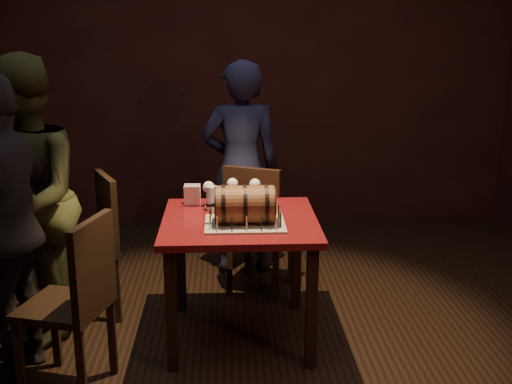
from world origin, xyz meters
TOP-DOWN VIEW (x-y plane):
  - room_shell at (0.00, 0.00)m, footprint 5.04×5.04m
  - pub_table at (-0.03, 0.20)m, footprint 0.90×0.90m
  - cake_board at (-0.01, 0.08)m, footprint 0.45×0.35m
  - barrel_cake at (-0.01, 0.08)m, footprint 0.39×0.23m
  - birthday_candles at (-0.00, 0.08)m, footprint 0.40×0.30m
  - wine_glass_left at (-0.22, 0.46)m, footprint 0.07×0.07m
  - wine_glass_mid at (-0.07, 0.54)m, footprint 0.07×0.07m
  - wine_glass_right at (0.07, 0.52)m, footprint 0.07×0.07m
  - pint_of_ale at (-0.19, 0.38)m, footprint 0.07×0.07m
  - menu_card at (-0.32, 0.48)m, footprint 0.10×0.05m
  - chair_back at (0.10, 0.83)m, footprint 0.53×0.53m
  - chair_left_rear at (-0.96, 0.54)m, footprint 0.53×0.53m
  - chair_left_front at (-0.87, -0.33)m, footprint 0.50×0.50m
  - person_back at (-0.00, 1.27)m, footprint 0.61×0.42m
  - person_left_rear at (-1.28, 0.26)m, footprint 0.83×0.96m
  - person_left_front at (-1.26, -0.15)m, footprint 0.58×1.02m

SIDE VIEW (x-z plane):
  - chair_back at x=0.10m, z-range 0.06..0.99m
  - chair_left_rear at x=-0.96m, z-range 0.06..0.99m
  - chair_left_front at x=-0.87m, z-range 0.06..0.99m
  - pub_table at x=-0.03m, z-range 0.27..1.02m
  - cake_board at x=-0.01m, z-range 0.75..0.76m
  - person_back at x=0.00m, z-range 0.00..1.60m
  - birthday_candles at x=0.00m, z-range 0.76..0.85m
  - menu_card at x=-0.32m, z-range 0.75..0.88m
  - person_left_front at x=-1.26m, z-range 0.00..1.64m
  - pint_of_ale at x=-0.19m, z-range 0.75..0.90m
  - person_left_rear at x=-1.28m, z-range 0.00..1.70m
  - wine_glass_mid at x=-0.07m, z-range 0.79..0.95m
  - wine_glass_left at x=-0.22m, z-range 0.79..0.95m
  - wine_glass_right at x=0.07m, z-range 0.79..0.95m
  - barrel_cake at x=-0.01m, z-range 0.75..0.98m
  - room_shell at x=0.00m, z-range 0.00..2.80m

